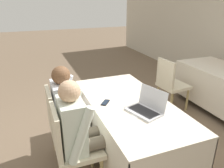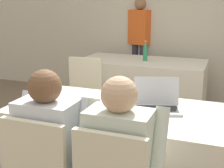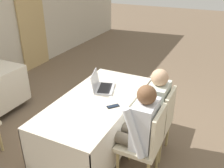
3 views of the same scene
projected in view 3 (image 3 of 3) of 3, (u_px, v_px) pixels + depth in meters
name	position (u px, v px, depth m)	size (l,w,h in m)	color
ground_plane	(98.00, 145.00, 3.39)	(24.00, 24.00, 0.00)	brown
curtain_panel	(30.00, 9.00, 5.43)	(0.79, 0.04, 2.65)	tan
conference_table_near	(97.00, 111.00, 3.15)	(1.77, 0.85, 0.72)	beige
laptop	(102.00, 86.00, 3.29)	(0.42, 0.36, 0.24)	#B7B7BC
cell_phone	(113.00, 106.00, 2.90)	(0.15, 0.14, 0.01)	black
paper_beside_laptop	(103.00, 90.00, 3.29)	(0.22, 0.30, 0.00)	white
paper_centre_table	(129.00, 82.00, 3.51)	(0.24, 0.32, 0.00)	white
chair_near_left	(146.00, 141.00, 2.70)	(0.44, 0.44, 0.90)	tan
chair_near_right	(158.00, 120.00, 3.07)	(0.44, 0.44, 0.90)	tan
person_checkered_shirt	(138.00, 126.00, 2.67)	(0.50, 0.52, 1.16)	#665B4C
person_white_shirt	(151.00, 107.00, 3.04)	(0.50, 0.52, 1.16)	#665B4C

